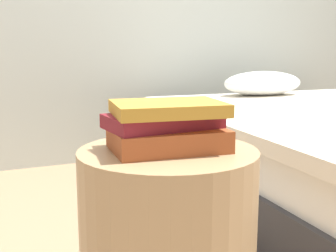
% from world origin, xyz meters
% --- Properties ---
extents(book_rust, '(0.28, 0.21, 0.05)m').
position_xyz_m(book_rust, '(0.00, -0.00, 0.56)').
color(book_rust, '#994723').
rests_on(book_rust, side_table).
extents(book_maroon, '(0.27, 0.17, 0.03)m').
position_xyz_m(book_maroon, '(-0.01, 0.01, 0.60)').
color(book_maroon, maroon).
rests_on(book_maroon, book_rust).
extents(book_ochre, '(0.28, 0.23, 0.03)m').
position_xyz_m(book_ochre, '(0.00, 0.00, 0.64)').
color(book_ochre, '#B7842D').
rests_on(book_ochre, book_maroon).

